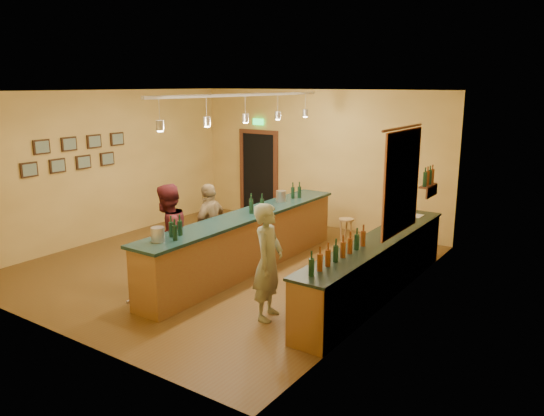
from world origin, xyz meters
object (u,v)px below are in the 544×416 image
Objects in this scene: back_counter at (376,267)px; customer_b at (210,227)px; bartender at (268,262)px; bar_stool at (346,226)px; tasting_bar at (247,238)px; customer_a at (168,237)px.

back_counter is 2.84× the size of customer_b.
bartender reaches higher than back_counter.
customer_b is 2.56× the size of bar_stool.
tasting_bar is at bearing -112.22° from bar_stool.
back_counter is 2.54m from bar_stool.
customer_b is at bearing -169.81° from back_counter.
back_counter is at bearing 93.21° from customer_b.
customer_a is at bearing -6.98° from customer_b.
customer_a is (-2.03, 0.03, 0.03)m from bartender.
tasting_bar is 3.18× the size of customer_b.
customer_a reaches higher than customer_b.
tasting_bar is 2.91× the size of customer_a.
bar_stool is (1.45, 2.56, -0.32)m from customer_b.
customer_b is 2.96m from bar_stool.
bar_stool is (-1.54, 2.02, -0.01)m from back_counter.
customer_a is at bearing -111.79° from bar_stool.
bartender reaches higher than bar_stool.
customer_a is 1.09× the size of customer_b.
customer_a reaches higher than tasting_bar.
bartender is 2.72× the size of bar_stool.
bartender is (-0.96, -1.63, 0.36)m from back_counter.
tasting_bar is 2.09m from bartender.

